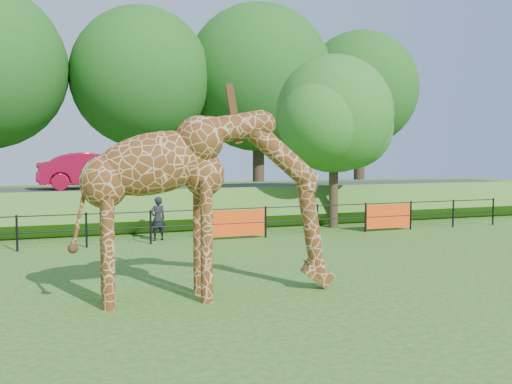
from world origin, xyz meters
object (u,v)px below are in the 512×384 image
car_red (94,171)px  giraffe (210,204)px  visitor (158,219)px  tree_east (336,119)px

car_red → giraffe: bearing=-176.3°
giraffe → car_red: bearing=97.2°
giraffe → car_red: size_ratio=1.16×
visitor → tree_east: (7.24, 0.98, 3.54)m
car_red → tree_east: 10.37m
giraffe → car_red: giraffe is taller
giraffe → car_red: (-1.16, 13.99, 0.26)m
giraffe → tree_east: size_ratio=0.80×
car_red → visitor: (1.55, -6.08, -1.45)m
car_red → visitor: car_red is taller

